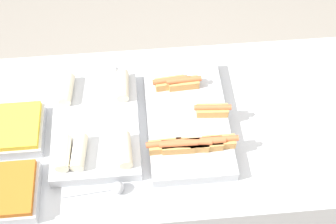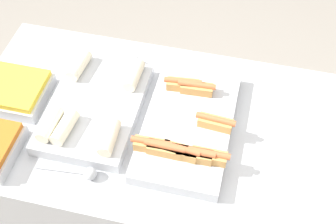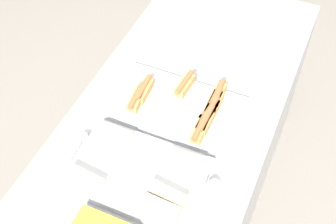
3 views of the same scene
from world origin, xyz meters
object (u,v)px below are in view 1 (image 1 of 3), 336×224
tray_wraps (95,125)px  serving_spoon_near (113,189)px  tray_hotdogs (188,120)px  tray_side_back (10,131)px  tray_side_front (2,193)px  serving_spoon_far (110,72)px

tray_wraps → serving_spoon_near: bearing=-77.2°
tray_hotdogs → serving_spoon_near: 0.40m
tray_side_back → serving_spoon_near: tray_side_back is taller
tray_wraps → serving_spoon_near: (0.06, -0.27, -0.01)m
tray_side_front → tray_side_back: (0.00, 0.26, 0.00)m
tray_hotdogs → serving_spoon_far: tray_hotdogs is taller
tray_side_back → tray_hotdogs: bearing=-0.6°
tray_side_back → serving_spoon_near: 0.47m
tray_hotdogs → tray_wraps: size_ratio=1.13×
serving_spoon_near → serving_spoon_far: 0.55m
serving_spoon_near → tray_hotdogs: bearing=41.5°
tray_hotdogs → tray_side_back: tray_hotdogs is taller
tray_hotdogs → tray_wraps: bearing=179.0°
tray_hotdogs → tray_side_back: (-0.68, 0.01, 0.00)m
tray_wraps → serving_spoon_near: tray_wraps is taller
tray_side_back → serving_spoon_near: (0.38, -0.27, -0.02)m
tray_hotdogs → serving_spoon_near: tray_hotdogs is taller
tray_wraps → tray_hotdogs: bearing=-1.0°
tray_side_back → tray_side_front: bearing=-90.0°
tray_hotdogs → serving_spoon_far: bearing=136.4°
tray_side_back → serving_spoon_far: 0.47m
serving_spoon_near → tray_wraps: bearing=102.8°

